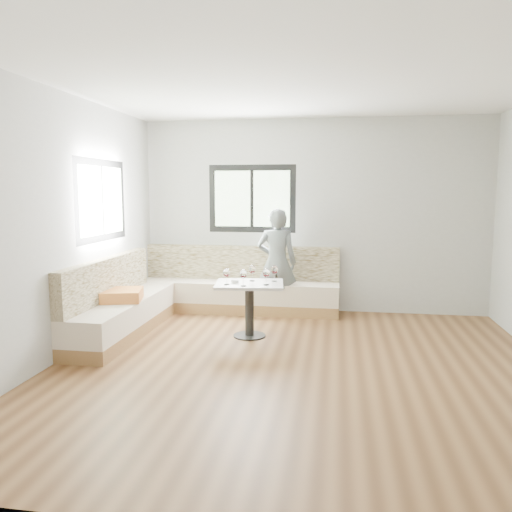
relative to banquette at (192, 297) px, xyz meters
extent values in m
cube|color=brown|center=(1.59, -1.62, -0.33)|extent=(5.00, 5.00, 0.01)
cube|color=white|center=(1.59, -1.62, 2.47)|extent=(5.00, 5.00, 0.01)
cube|color=#B7B7B2|center=(1.59, 0.88, 1.07)|extent=(5.00, 0.01, 2.80)
cube|color=#B7B7B2|center=(1.59, -4.12, 1.07)|extent=(5.00, 0.01, 2.80)
cube|color=#B7B7B2|center=(-0.91, -1.62, 1.07)|extent=(0.01, 5.00, 2.80)
cube|color=black|center=(0.69, 0.87, 1.32)|extent=(1.30, 0.02, 1.00)
cube|color=black|center=(-0.90, -0.72, 1.32)|extent=(0.02, 1.30, 1.00)
cube|color=olive|center=(0.54, 0.60, -0.25)|extent=(2.90, 0.55, 0.16)
cube|color=beige|center=(0.54, 0.60, -0.03)|extent=(2.90, 0.55, 0.29)
cube|color=beige|center=(0.54, 0.81, 0.37)|extent=(2.90, 0.14, 0.50)
cube|color=olive|center=(-0.63, -0.80, -0.25)|extent=(0.55, 2.25, 0.16)
cube|color=beige|center=(-0.63, -0.80, -0.03)|extent=(0.55, 2.25, 0.29)
cube|color=beige|center=(-0.84, -0.80, 0.37)|extent=(0.14, 2.25, 0.50)
cube|color=#DB6434|center=(-0.60, -0.89, 0.19)|extent=(0.56, 0.56, 0.14)
cylinder|color=black|center=(0.91, -0.62, -0.32)|extent=(0.40, 0.40, 0.02)
cylinder|color=black|center=(0.91, -0.62, -0.02)|extent=(0.11, 0.11, 0.63)
cube|color=silver|center=(0.91, -0.62, 0.31)|extent=(0.88, 0.73, 0.04)
imported|color=slate|center=(1.12, 0.47, 0.43)|extent=(0.57, 0.38, 1.53)
cylinder|color=white|center=(0.74, -0.64, 0.35)|extent=(0.09, 0.09, 0.04)
sphere|color=black|center=(0.76, -0.63, 0.36)|extent=(0.02, 0.02, 0.02)
sphere|color=black|center=(0.73, -0.64, 0.36)|extent=(0.02, 0.02, 0.02)
sphere|color=black|center=(0.74, -0.66, 0.36)|extent=(0.02, 0.02, 0.02)
cylinder|color=white|center=(0.67, -0.78, 0.33)|extent=(0.06, 0.06, 0.01)
cylinder|color=white|center=(0.67, -0.78, 0.38)|extent=(0.01, 0.01, 0.09)
ellipsoid|color=white|center=(0.67, -0.78, 0.48)|extent=(0.09, 0.09, 0.11)
cylinder|color=#48070B|center=(0.67, -0.78, 0.45)|extent=(0.06, 0.06, 0.02)
cylinder|color=white|center=(0.88, -0.84, 0.33)|extent=(0.06, 0.06, 0.01)
cylinder|color=white|center=(0.88, -0.84, 0.38)|extent=(0.01, 0.01, 0.09)
ellipsoid|color=white|center=(0.88, -0.84, 0.48)|extent=(0.09, 0.09, 0.11)
cylinder|color=#48070B|center=(0.88, -0.84, 0.45)|extent=(0.06, 0.06, 0.02)
cylinder|color=white|center=(1.13, -0.73, 0.33)|extent=(0.06, 0.06, 0.01)
cylinder|color=white|center=(1.13, -0.73, 0.38)|extent=(0.01, 0.01, 0.09)
ellipsoid|color=white|center=(1.13, -0.73, 0.48)|extent=(0.09, 0.09, 0.11)
cylinder|color=#48070B|center=(1.13, -0.73, 0.45)|extent=(0.06, 0.06, 0.02)
cylinder|color=white|center=(0.93, -0.50, 0.33)|extent=(0.06, 0.06, 0.01)
cylinder|color=white|center=(0.93, -0.50, 0.38)|extent=(0.01, 0.01, 0.09)
ellipsoid|color=white|center=(0.93, -0.50, 0.48)|extent=(0.09, 0.09, 0.11)
cylinder|color=#48070B|center=(0.93, -0.50, 0.45)|extent=(0.06, 0.06, 0.02)
cylinder|color=white|center=(1.20, -0.48, 0.33)|extent=(0.06, 0.06, 0.01)
cylinder|color=white|center=(1.20, -0.48, 0.38)|extent=(0.01, 0.01, 0.09)
ellipsoid|color=white|center=(1.20, -0.48, 0.48)|extent=(0.09, 0.09, 0.11)
cylinder|color=#48070B|center=(1.20, -0.48, 0.45)|extent=(0.06, 0.06, 0.02)
camera|label=1|loc=(1.94, -6.45, 1.44)|focal=35.00mm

